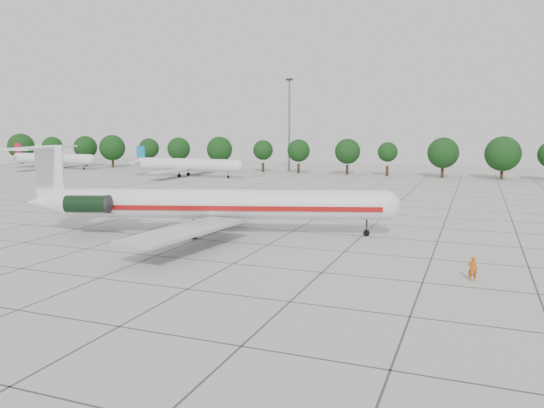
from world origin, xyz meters
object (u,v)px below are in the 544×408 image
at_px(bg_airliner_a, 53,159).
at_px(ground_crew, 473,269).
at_px(bg_airliner_b, 186,165).
at_px(floodlight_mast, 289,120).
at_px(main_airliner, 203,204).

bearing_deg(bg_airliner_a, ground_crew, -34.29).
distance_m(ground_crew, bg_airliner_a, 142.02).
xyz_separation_m(bg_airliner_b, floodlight_mast, (17.42, 26.82, 11.37)).
relative_size(main_airliner, bg_airliner_a, 1.45).
distance_m(bg_airliner_a, bg_airliner_b, 51.12).
relative_size(main_airliner, bg_airliner_b, 1.45).
relative_size(bg_airliner_b, floodlight_mast, 1.11).
bearing_deg(ground_crew, bg_airliner_b, -48.09).
xyz_separation_m(main_airliner, ground_crew, (28.27, -8.79, -2.50)).
xyz_separation_m(bg_airliner_a, bg_airliner_b, (50.37, -8.72, 0.00)).
bearing_deg(bg_airliner_a, bg_airliner_b, -9.82).
height_order(main_airliner, ground_crew, main_airliner).
bearing_deg(main_airliner, ground_crew, -35.28).
xyz_separation_m(main_airliner, bg_airliner_a, (-89.06, 71.20, -0.57)).
height_order(main_airliner, floodlight_mast, floodlight_mast).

